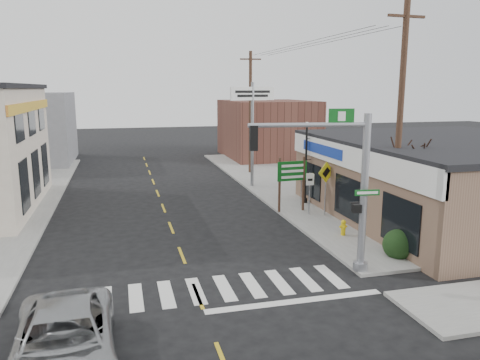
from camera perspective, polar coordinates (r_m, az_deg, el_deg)
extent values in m
plane|color=black|center=(16.05, -5.17, -13.89)|extent=(140.00, 140.00, 0.00)
cube|color=gray|center=(30.36, 7.67, -1.76)|extent=(6.00, 38.00, 0.13)
cube|color=gold|center=(23.49, -8.39, -5.76)|extent=(0.12, 56.00, 0.01)
cube|color=silver|center=(16.41, -5.41, -13.30)|extent=(11.00, 2.20, 0.01)
cube|color=brown|center=(26.82, 24.51, -0.16)|extent=(12.00, 14.00, 4.00)
cube|color=brown|center=(46.78, 3.31, 6.21)|extent=(8.00, 10.00, 5.60)
cube|color=slate|center=(47.32, -25.24, 5.72)|extent=(9.00, 10.00, 6.40)
imported|color=#9A9D9F|center=(12.72, -20.65, -17.98)|extent=(2.70, 5.42, 1.47)
cylinder|color=gray|center=(17.48, 14.87, -1.65)|extent=(0.27, 0.27, 5.79)
cylinder|color=gray|center=(16.17, 8.70, 6.59)|extent=(4.25, 0.15, 0.15)
cube|color=black|center=(15.56, 2.10, 4.93)|extent=(0.27, 0.21, 0.87)
cube|color=#0C4F16|center=(17.27, 15.24, -1.49)|extent=(0.92, 0.04, 0.21)
cube|color=#0C4F16|center=(16.64, 12.43, 7.58)|extent=(0.92, 0.05, 0.53)
cube|color=black|center=(17.44, 14.15, -3.44)|extent=(0.31, 0.25, 0.31)
cube|color=#493022|center=(25.41, 4.84, -0.61)|extent=(0.11, 0.11, 3.00)
cube|color=#493022|center=(25.90, 7.75, -0.45)|extent=(0.11, 0.11, 3.00)
cube|color=#0E4924|center=(25.45, 6.39, 1.10)|extent=(1.71, 0.05, 1.07)
cylinder|color=gold|center=(22.12, 12.47, -5.85)|extent=(0.21, 0.21, 0.58)
sphere|color=gold|center=(22.03, 12.50, -5.05)|extent=(0.23, 0.23, 0.23)
cylinder|color=gray|center=(25.24, 10.36, -1.28)|extent=(0.06, 0.06, 2.62)
cube|color=yellow|center=(25.02, 10.46, 0.94)|extent=(1.11, 0.03, 1.11)
cylinder|color=black|center=(27.53, 8.04, 1.91)|extent=(0.12, 0.12, 4.59)
sphere|color=silver|center=(27.26, 8.17, 6.77)|extent=(0.25, 0.25, 0.25)
cube|color=#0F514F|center=(27.59, 9.02, 3.75)|extent=(0.02, 0.49, 1.24)
cylinder|color=gray|center=(31.92, 1.51, 5.50)|extent=(0.21, 0.21, 7.06)
cube|color=white|center=(31.77, 1.53, 10.49)|extent=(3.32, 0.18, 0.88)
cylinder|color=black|center=(22.43, 19.70, -2.13)|extent=(0.22, 0.22, 3.52)
ellipsoid|color=#1B3313|center=(20.01, 18.75, -7.47)|extent=(1.26, 1.26, 0.94)
ellipsoid|color=black|center=(27.06, 11.76, -2.53)|extent=(0.99, 0.99, 0.75)
cylinder|color=#4C3626|center=(21.49, 18.87, 6.47)|extent=(0.27, 0.27, 10.25)
cube|color=#4C3626|center=(21.64, 19.64, 18.30)|extent=(1.78, 0.11, 0.11)
cylinder|color=#4A2B1F|center=(37.26, 1.27, 8.18)|extent=(0.25, 0.25, 9.48)
cube|color=#4A2B1F|center=(37.28, 1.30, 14.52)|extent=(1.65, 0.10, 0.10)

